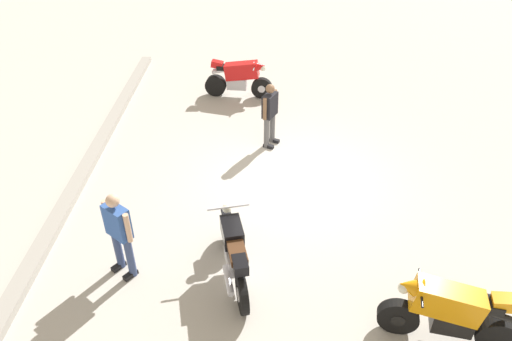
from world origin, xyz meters
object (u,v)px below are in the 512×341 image
motorcycle_orange_sportbike (450,312)px  person_in_black_shirt (270,112)px  motorcycle_red_sportbike (239,77)px  person_in_blue_shirt (119,230)px  motorcycle_black_cruiser (234,252)px

motorcycle_orange_sportbike → person_in_black_shirt: size_ratio=1.24×
motorcycle_orange_sportbike → person_in_black_shirt: (5.48, 2.46, 0.29)m
motorcycle_red_sportbike → motorcycle_orange_sportbike: bearing=-61.0°
person_in_blue_shirt → person_in_black_shirt: bearing=-172.4°
motorcycle_red_sportbike → person_in_blue_shirt: 7.09m
motorcycle_red_sportbike → motorcycle_black_cruiser: bearing=-81.2°
motorcycle_red_sportbike → person_in_black_shirt: 2.85m
motorcycle_black_cruiser → motorcycle_orange_sportbike: motorcycle_orange_sportbike is taller
motorcycle_orange_sportbike → motorcycle_red_sportbike: bearing=-55.6°
motorcycle_red_sportbike → motorcycle_orange_sportbike: same height
motorcycle_red_sportbike → person_in_black_shirt: person_in_black_shirt is taller
motorcycle_black_cruiser → person_in_black_shirt: person_in_black_shirt is taller
motorcycle_orange_sportbike → person_in_blue_shirt: bearing=-2.3°
person_in_black_shirt → person_in_blue_shirt: person_in_blue_shirt is taller
motorcycle_red_sportbike → person_in_black_shirt: size_ratio=1.25×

